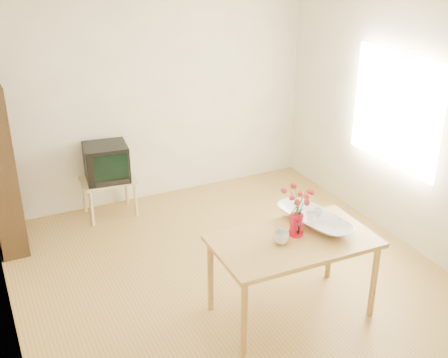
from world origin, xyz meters
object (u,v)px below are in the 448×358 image
pitcher (296,225)px  mug (281,237)px  bowl (316,199)px  table (293,248)px  television (106,161)px

pitcher → mug: size_ratio=1.46×
pitcher → bowl: (0.25, 0.09, 0.16)m
pitcher → table: bearing=-109.5°
pitcher → bowl: 0.31m
mug → pitcher: bearing=-179.9°
table → bowl: bowl is taller
pitcher → television: bearing=133.7°
pitcher → television: (-0.99, 2.48, -0.16)m
bowl → mug: bearing=-159.6°
bowl → table: bearing=-152.8°
mug → bowl: size_ratio=0.27×
table → television: television is taller
bowl → television: bearing=117.4°
pitcher → mug: 0.20m
mug → bowl: 0.50m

